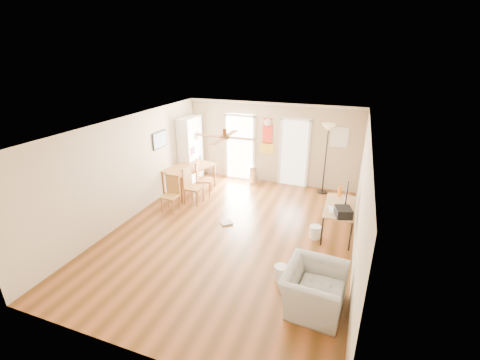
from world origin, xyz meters
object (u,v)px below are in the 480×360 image
at_px(dining_chair_near, 170,194).
at_px(wastebasket_a, 315,232).
at_px(bookshelf, 190,149).
at_px(computer_desk, 338,220).
at_px(dining_chair_right_b, 194,186).
at_px(dining_chair_right_a, 204,178).
at_px(printer, 343,212).
at_px(torchiere_lamp, 325,160).
at_px(wastebasket_b, 281,273).
at_px(dining_table, 190,179).
at_px(trash_can, 253,175).
at_px(armchair, 314,289).

bearing_deg(dining_chair_near, wastebasket_a, -0.49).
relative_size(bookshelf, dining_chair_near, 2.14).
distance_m(dining_chair_near, computer_desk, 4.34).
xyz_separation_m(dining_chair_right_b, dining_chair_near, (-0.37, -0.66, -0.04)).
height_order(bookshelf, computer_desk, bookshelf).
bearing_deg(dining_chair_right_a, printer, -128.06).
distance_m(torchiere_lamp, wastebasket_b, 4.49).
distance_m(bookshelf, dining_table, 1.12).
bearing_deg(dining_chair_right_b, printer, -98.62).
height_order(bookshelf, trash_can, bookshelf).
bearing_deg(dining_chair_right_b, dining_chair_right_a, 2.56).
height_order(bookshelf, wastebasket_a, bookshelf).
bearing_deg(torchiere_lamp, dining_chair_right_a, -158.22).
relative_size(dining_chair_right_b, armchair, 0.96).
distance_m(dining_chair_right_a, printer, 4.32).
xyz_separation_m(dining_chair_right_a, dining_chair_near, (-0.37, -1.32, -0.02)).
bearing_deg(dining_table, armchair, -40.28).
height_order(trash_can, wastebasket_b, trash_can).
bearing_deg(dining_chair_near, dining_chair_right_a, 74.43).
xyz_separation_m(dining_chair_right_a, armchair, (3.75, -3.54, -0.15)).
relative_size(bookshelf, printer, 5.54).
xyz_separation_m(dining_table, computer_desk, (4.51, -1.07, -0.02)).
distance_m(dining_chair_right_b, wastebasket_b, 3.92).
bearing_deg(trash_can, dining_chair_right_b, -119.19).
height_order(dining_chair_near, trash_can, dining_chair_near).
relative_size(dining_table, dining_chair_right_a, 1.50).
height_order(dining_chair_right_b, dining_chair_near, dining_chair_right_b).
relative_size(torchiere_lamp, armchair, 1.93).
distance_m(bookshelf, wastebasket_b, 5.72).
distance_m(dining_chair_near, armchair, 4.68).
height_order(dining_chair_right_a, dining_chair_right_b, dining_chair_right_b).
xyz_separation_m(dining_chair_right_a, torchiere_lamp, (3.35, 1.34, 0.55)).
bearing_deg(dining_chair_right_b, dining_table, 38.32).
bearing_deg(computer_desk, armchair, -94.67).
xyz_separation_m(torchiere_lamp, computer_desk, (0.61, -2.31, -0.70)).
relative_size(dining_chair_right_b, trash_can, 1.77).
relative_size(bookshelf, computer_desk, 1.55).
height_order(computer_desk, printer, printer).
height_order(printer, armchair, printer).
bearing_deg(dining_table, torchiere_lamp, 17.57).
bearing_deg(torchiere_lamp, dining_table, -162.43).
bearing_deg(torchiere_lamp, printer, -75.87).
distance_m(torchiere_lamp, printer, 2.89).
bearing_deg(dining_chair_right_a, trash_can, -58.07).
distance_m(wastebasket_a, wastebasket_b, 1.75).
bearing_deg(printer, bookshelf, 137.21).
height_order(dining_chair_right_b, trash_can, dining_chair_right_b).
height_order(dining_chair_right_a, trash_can, dining_chair_right_a).
bearing_deg(wastebasket_b, armchair, -36.13).
height_order(dining_chair_right_a, torchiere_lamp, torchiere_lamp).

